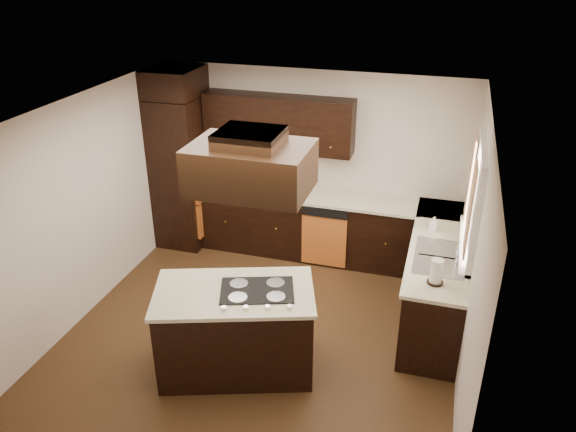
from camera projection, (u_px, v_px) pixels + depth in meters
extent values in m
cube|color=brown|center=(265.00, 329.00, 6.37)|extent=(4.20, 4.20, 0.02)
cube|color=white|center=(260.00, 112.00, 5.26)|extent=(4.20, 4.20, 0.02)
cube|color=beige|center=(313.00, 162.00, 7.63)|extent=(4.20, 0.02, 2.50)
cube|color=beige|center=(166.00, 361.00, 4.00)|extent=(4.20, 0.02, 2.50)
cube|color=beige|center=(86.00, 206.00, 6.36)|extent=(0.02, 4.20, 2.50)
cube|color=beige|center=(474.00, 260.00, 5.28)|extent=(0.02, 4.20, 2.50)
cube|color=black|center=(182.00, 172.00, 7.82)|extent=(0.65, 0.75, 2.12)
cube|color=orange|center=(205.00, 170.00, 7.71)|extent=(0.05, 0.62, 0.78)
cube|color=black|center=(308.00, 225.00, 7.71)|extent=(2.93, 0.60, 0.88)
cube|color=black|center=(436.00, 279.00, 6.49)|extent=(0.60, 2.40, 0.88)
cube|color=beige|center=(309.00, 195.00, 7.50)|extent=(2.93, 0.63, 0.04)
cube|color=beige|center=(439.00, 244.00, 6.29)|extent=(0.63, 2.40, 0.04)
cube|color=black|center=(278.00, 123.00, 7.34)|extent=(2.00, 0.34, 0.72)
cube|color=orange|center=(324.00, 241.00, 7.40)|extent=(0.60, 0.05, 0.72)
cube|color=white|center=(476.00, 198.00, 5.58)|extent=(0.06, 1.32, 1.12)
cube|color=white|center=(479.00, 198.00, 5.58)|extent=(0.00, 1.20, 1.00)
cube|color=#FFE5BC|center=(470.00, 210.00, 5.22)|extent=(0.02, 0.34, 0.90)
cube|color=#FFE5BC|center=(471.00, 177.00, 5.94)|extent=(0.02, 0.34, 0.90)
cube|color=silver|center=(439.00, 257.00, 5.97)|extent=(0.52, 0.84, 0.01)
cube|color=black|center=(236.00, 331.00, 5.61)|extent=(1.67, 1.24, 0.88)
cube|color=beige|center=(234.00, 293.00, 5.40)|extent=(1.74, 1.31, 0.04)
cube|color=black|center=(257.00, 290.00, 5.40)|extent=(0.82, 0.67, 0.01)
cube|color=black|center=(251.00, 168.00, 4.92)|extent=(1.05, 0.72, 0.42)
cube|color=black|center=(250.00, 138.00, 4.80)|extent=(0.55, 0.50, 0.13)
cylinder|color=silver|center=(254.00, 183.00, 7.69)|extent=(0.15, 0.15, 0.10)
cone|color=silver|center=(254.00, 171.00, 7.61)|extent=(0.13, 0.13, 0.26)
cube|color=black|center=(254.00, 178.00, 7.55)|extent=(0.41, 0.12, 0.34)
imported|color=white|center=(229.00, 184.00, 7.71)|extent=(0.25, 0.25, 0.05)
imported|color=white|center=(434.00, 224.00, 6.48)|extent=(0.11, 0.11, 0.18)
cylinder|color=white|center=(436.00, 272.00, 5.46)|extent=(0.16, 0.16, 0.27)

